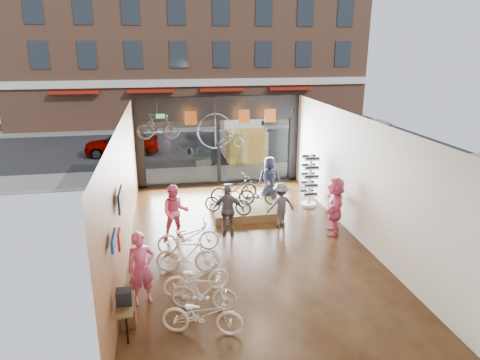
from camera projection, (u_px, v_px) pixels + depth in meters
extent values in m
cube|color=black|center=(245.00, 242.00, 13.29)|extent=(7.00, 12.00, 0.04)
cube|color=black|center=(246.00, 119.00, 12.14)|extent=(7.00, 12.00, 0.04)
cube|color=brown|center=(124.00, 190.00, 12.11)|extent=(0.04, 12.00, 3.80)
cube|color=beige|center=(356.00, 177.00, 13.32)|extent=(0.04, 12.00, 3.80)
cube|color=beige|center=(315.00, 293.00, 7.07)|extent=(7.00, 0.04, 3.80)
cube|color=#198C26|center=(160.00, 116.00, 17.47)|extent=(0.35, 0.06, 0.18)
cube|color=black|center=(200.00, 141.00, 27.36)|extent=(30.00, 18.00, 0.02)
cube|color=slate|center=(216.00, 174.00, 20.02)|extent=(30.00, 2.40, 0.12)
cube|color=slate|center=(195.00, 128.00, 31.09)|extent=(30.00, 2.00, 0.12)
cube|color=brown|center=(189.00, 28.00, 31.34)|extent=(26.00, 5.00, 14.00)
imported|color=gray|center=(122.00, 143.00, 23.55)|extent=(4.00, 1.61, 1.36)
imported|color=beige|center=(203.00, 314.00, 8.91)|extent=(1.84, 1.06, 0.91)
imported|color=beige|center=(204.00, 292.00, 9.70)|extent=(1.62, 0.87, 0.94)
imported|color=beige|center=(197.00, 277.00, 10.40)|extent=(1.72, 0.82, 0.87)
imported|color=beige|center=(187.00, 255.00, 11.32)|extent=(1.74, 0.78, 1.01)
imported|color=beige|center=(188.00, 237.00, 12.47)|extent=(1.86, 0.74, 0.96)
cube|color=#4A371F|center=(245.00, 210.00, 15.36)|extent=(2.40, 1.80, 0.30)
imported|color=black|center=(228.00, 201.00, 14.54)|extent=(1.75, 1.31, 0.88)
imported|color=black|center=(260.00, 193.00, 15.30)|extent=(1.56, 0.70, 0.90)
imported|color=black|center=(234.00, 189.00, 15.70)|extent=(1.92, 1.01, 0.96)
imported|color=#CC4C72|center=(141.00, 268.00, 9.90)|extent=(0.74, 0.60, 1.77)
imported|color=#CC4C72|center=(175.00, 213.00, 13.21)|extent=(0.87, 0.69, 1.76)
imported|color=#3F3F44|center=(228.00, 210.00, 13.46)|extent=(1.07, 0.66, 1.70)
imported|color=#3F3F44|center=(281.00, 205.00, 14.18)|extent=(1.06, 0.71, 1.52)
imported|color=#161C33|center=(269.00, 179.00, 16.48)|extent=(0.96, 0.73, 1.76)
imported|color=#CC4C72|center=(335.00, 206.00, 13.60)|extent=(1.18, 1.82, 1.88)
imported|color=black|center=(158.00, 127.00, 15.91)|extent=(1.61, 0.56, 0.95)
cube|color=#CC5919|center=(191.00, 118.00, 17.04)|extent=(0.45, 0.03, 0.55)
cube|color=#CC5919|center=(244.00, 116.00, 17.41)|extent=(0.45, 0.03, 0.55)
cube|color=#CC5919|center=(270.00, 116.00, 17.60)|extent=(0.45, 0.03, 0.55)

